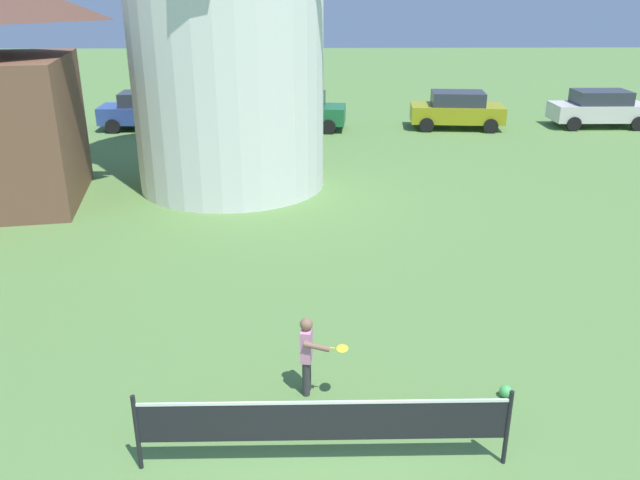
{
  "coord_description": "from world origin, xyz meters",
  "views": [
    {
      "loc": [
        -0.17,
        -4.66,
        5.81
      ],
      "look_at": [
        0.01,
        4.05,
        2.35
      ],
      "focal_mm": 36.3,
      "sensor_mm": 36.0,
      "label": 1
    }
  ],
  "objects": [
    {
      "name": "player_far",
      "position": [
        -0.17,
        3.65,
        0.72
      ],
      "size": [
        0.72,
        0.59,
        1.27
      ],
      "color": "#333338",
      "rests_on": "ground_plane"
    },
    {
      "name": "stray_ball",
      "position": [
        2.8,
        3.48,
        0.1
      ],
      "size": [
        0.19,
        0.19,
        0.19
      ],
      "primitive_type": "sphere",
      "color": "#4CB259",
      "rests_on": "ground_plane"
    },
    {
      "name": "parked_car_green",
      "position": [
        -0.53,
        22.79,
        0.81
      ],
      "size": [
        4.12,
        2.2,
        1.56
      ],
      "color": "#1E6638",
      "rests_on": "ground_plane"
    },
    {
      "name": "parked_car_cream",
      "position": [
        12.45,
        23.04,
        0.81
      ],
      "size": [
        4.03,
        1.89,
        1.56
      ],
      "color": "silver",
      "rests_on": "ground_plane"
    },
    {
      "name": "parked_car_blue",
      "position": [
        -6.84,
        23.0,
        0.81
      ],
      "size": [
        4.15,
        1.98,
        1.56
      ],
      "color": "#334C99",
      "rests_on": "ground_plane"
    },
    {
      "name": "parked_car_mustard",
      "position": [
        6.23,
        22.82,
        0.81
      ],
      "size": [
        4.03,
        2.18,
        1.56
      ],
      "color": "#999919",
      "rests_on": "ground_plane"
    },
    {
      "name": "tennis_net",
      "position": [
        0.01,
        2.05,
        0.68
      ],
      "size": [
        4.75,
        0.06,
        1.1
      ],
      "color": "black",
      "rests_on": "ground_plane"
    }
  ]
}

